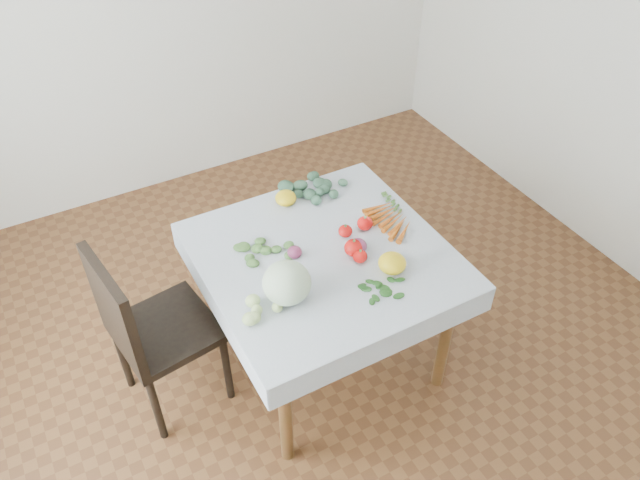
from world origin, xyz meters
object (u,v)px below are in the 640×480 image
object	(u,v)px
cabbage	(287,283)
heirloom_back	(286,198)
table	(324,270)
carrot_bunch	(390,219)
chair	(145,327)

from	to	relation	value
cabbage	heirloom_back	distance (m)	0.67
table	cabbage	xyz separation A→B (m)	(-0.28, -0.17, 0.20)
table	cabbage	bearing A→B (deg)	-148.31
carrot_bunch	cabbage	bearing A→B (deg)	-161.74
chair	carrot_bunch	xyz separation A→B (m)	(1.26, -0.09, 0.21)
cabbage	carrot_bunch	xyz separation A→B (m)	(0.69, 0.23, -0.08)
table	heirloom_back	size ratio (longest dim) A/B	9.15
cabbage	heirloom_back	bearing A→B (deg)	64.16
table	carrot_bunch	bearing A→B (deg)	7.59
chair	cabbage	xyz separation A→B (m)	(0.58, -0.32, 0.29)
chair	cabbage	size ratio (longest dim) A/B	4.66
table	cabbage	world-z (taller)	cabbage
heirloom_back	carrot_bunch	xyz separation A→B (m)	(0.39, -0.38, -0.02)
table	cabbage	size ratio (longest dim) A/B	4.74
table	carrot_bunch	world-z (taller)	carrot_bunch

